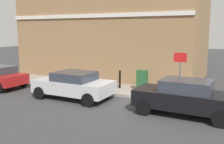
% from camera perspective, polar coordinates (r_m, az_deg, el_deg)
% --- Properties ---
extents(ground, '(80.00, 80.00, 0.00)m').
position_cam_1_polar(ground, '(12.30, 5.36, -7.04)').
color(ground, '#38383A').
extents(sidewalk, '(2.45, 30.00, 0.15)m').
position_cam_1_polar(sidewalk, '(16.91, -11.28, -2.38)').
color(sidewalk, gray).
rests_on(sidewalk, ground).
extents(corner_building, '(6.76, 13.00, 7.54)m').
position_cam_1_polar(corner_building, '(19.61, 0.30, 10.26)').
color(corner_building, olive).
rests_on(corner_building, ground).
extents(car_black, '(1.87, 4.08, 1.48)m').
position_cam_1_polar(car_black, '(10.85, 15.99, -5.38)').
color(car_black, black).
rests_on(car_black, ground).
extents(car_silver, '(1.97, 4.00, 1.39)m').
position_cam_1_polar(car_silver, '(13.10, -8.59, -2.77)').
color(car_silver, '#B7B7BC').
rests_on(car_silver, ground).
extents(utility_cabinet, '(0.46, 0.61, 1.15)m').
position_cam_1_polar(utility_cabinet, '(14.08, 6.75, -2.11)').
color(utility_cabinet, '#1E4C28').
rests_on(utility_cabinet, sidewalk).
extents(bollard_near_cabinet, '(0.14, 0.14, 1.04)m').
position_cam_1_polar(bollard_near_cabinet, '(14.69, 1.76, -1.47)').
color(bollard_near_cabinet, black).
rests_on(bollard_near_cabinet, sidewalk).
extents(street_sign, '(0.08, 0.60, 2.30)m').
position_cam_1_polar(street_sign, '(12.44, 14.94, 0.71)').
color(street_sign, '#59595B').
rests_on(street_sign, sidewalk).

